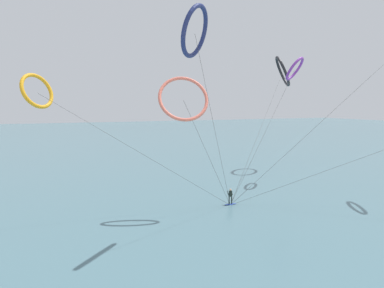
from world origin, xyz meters
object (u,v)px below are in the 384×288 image
(kite_navy, at_px, (195,32))
(kite_charcoal, at_px, (283,71))
(kite_violet, at_px, (295,69))
(kite_amber, at_px, (38,91))
(kite_coral, at_px, (183,99))
(surfer_cobalt, at_px, (230,198))

(kite_navy, xyz_separation_m, kite_charcoal, (25.15, 20.82, -0.17))
(kite_violet, bearing_deg, kite_amber, -28.23)
(kite_coral, height_order, kite_violet, kite_violet)
(kite_amber, distance_m, kite_navy, 14.76)
(surfer_cobalt, height_order, kite_charcoal, kite_charcoal)
(kite_navy, bearing_deg, kite_amber, -78.08)
(kite_amber, relative_size, kite_charcoal, 0.93)
(surfer_cobalt, distance_m, kite_amber, 21.26)
(surfer_cobalt, height_order, kite_amber, kite_amber)
(kite_violet, bearing_deg, kite_navy, -5.10)
(kite_violet, bearing_deg, kite_coral, -15.27)
(surfer_cobalt, bearing_deg, kite_amber, 3.10)
(kite_coral, height_order, kite_charcoal, kite_charcoal)
(kite_amber, height_order, kite_violet, kite_violet)
(surfer_cobalt, height_order, kite_navy, kite_navy)
(kite_coral, distance_m, kite_charcoal, 29.32)
(kite_amber, xyz_separation_m, kite_charcoal, (36.79, 12.95, 4.34))
(kite_coral, xyz_separation_m, kite_amber, (-12.64, 2.94, 0.59))
(kite_charcoal, bearing_deg, kite_violet, -176.69)
(kite_navy, bearing_deg, kite_violet, 167.22)
(surfer_cobalt, bearing_deg, kite_violet, -140.83)
(kite_charcoal, bearing_deg, kite_coral, 155.53)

